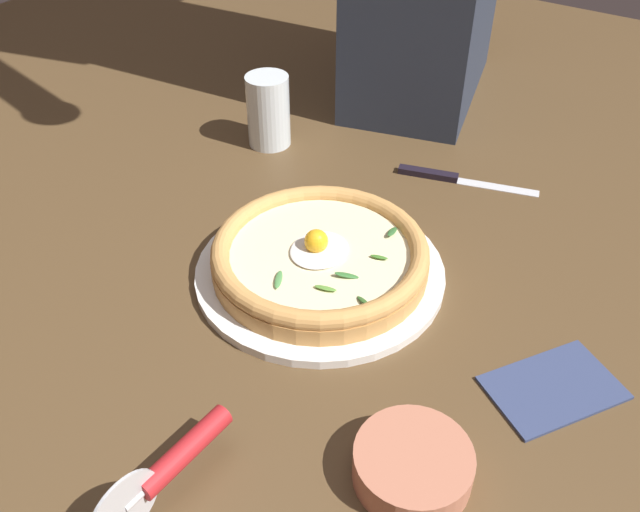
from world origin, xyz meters
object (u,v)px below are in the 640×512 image
(side_bowl, at_px, (413,465))
(folded_napkin, at_px, (553,388))
(drinking_glass, at_px, (269,115))
(pizza_cutter, at_px, (170,465))
(table_knife, at_px, (447,177))
(pizza, at_px, (320,255))

(side_bowl, distance_m, folded_napkin, 0.19)
(drinking_glass, bearing_deg, pizza_cutter, -150.73)
(side_bowl, distance_m, pizza_cutter, 0.22)
(folded_napkin, bearing_deg, table_knife, 41.07)
(table_knife, distance_m, folded_napkin, 0.42)
(pizza, relative_size, table_knife, 1.30)
(pizza_cutter, distance_m, drinking_glass, 0.65)
(drinking_glass, relative_size, folded_napkin, 0.85)
(pizza_cutter, bearing_deg, side_bowl, -53.08)
(pizza_cutter, height_order, drinking_glass, drinking_glass)
(drinking_glass, bearing_deg, pizza, -132.29)
(pizza_cutter, bearing_deg, table_knife, 1.84)
(table_knife, bearing_deg, side_bowl, -158.13)
(drinking_glass, bearing_deg, table_knife, -78.09)
(table_knife, relative_size, drinking_glass, 1.79)
(pizza, distance_m, pizza_cutter, 0.33)
(side_bowl, xyz_separation_m, drinking_glass, (0.43, 0.50, 0.03))
(side_bowl, bearing_deg, pizza, 50.32)
(table_knife, height_order, drinking_glass, drinking_glass)
(pizza, xyz_separation_m, table_knife, (0.30, -0.04, -0.03))
(folded_napkin, bearing_deg, side_bowl, 156.42)
(folded_napkin, bearing_deg, drinking_glass, 66.08)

